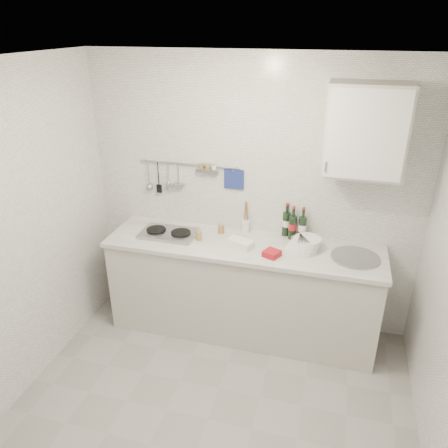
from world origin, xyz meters
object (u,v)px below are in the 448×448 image
plate_stack_hob (176,233)px  wine_bottles (294,222)px  plate_stack_sink (304,245)px  utensil_crock (246,225)px  wall_cabinet (366,130)px

plate_stack_hob → wine_bottles: bearing=11.1°
plate_stack_sink → wine_bottles: (-0.12, 0.21, 0.10)m
plate_stack_sink → utensil_crock: 0.60m
plate_stack_hob → wine_bottles: size_ratio=1.01×
wall_cabinet → plate_stack_sink: 1.05m
utensil_crock → plate_stack_hob: bearing=-160.3°
wine_bottles → wall_cabinet: bearing=-13.7°
wall_cabinet → plate_stack_sink: size_ratio=2.34×
wall_cabinet → plate_stack_hob: wall_cabinet is taller
wall_cabinet → plate_stack_sink: (-0.37, -0.09, -0.98)m
plate_stack_hob → plate_stack_sink: plate_stack_sink is taller
plate_stack_hob → plate_stack_sink: 1.16m
wall_cabinet → wine_bottles: wall_cabinet is taller
plate_stack_sink → utensil_crock: size_ratio=0.96×
plate_stack_sink → plate_stack_hob: bearing=179.7°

